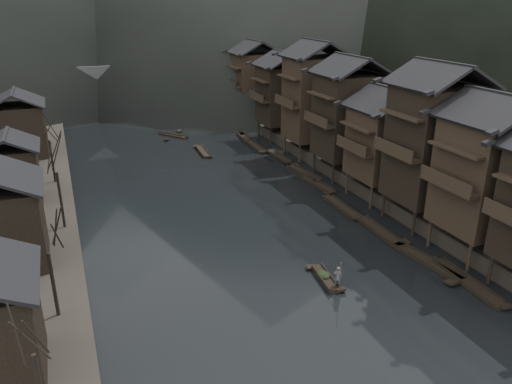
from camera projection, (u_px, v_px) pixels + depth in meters
water at (293, 285)px, 38.97m from camera, size 300.00×300.00×0.00m
right_bank at (377, 123)px, 85.29m from camera, size 40.00×200.00×1.80m
stilt_houses at (357, 107)px, 58.39m from camera, size 9.00×67.60×16.03m
left_houses at (8, 170)px, 47.30m from camera, size 8.10×53.20×8.73m
bare_trees at (46, 190)px, 40.08m from camera, size 3.84×41.64×7.68m
moored_sampans at (297, 172)px, 63.46m from camera, size 2.86×67.65×0.47m
midriver_boats at (155, 126)px, 86.33m from camera, size 11.23×41.92×0.45m
stone_bridge at (138, 83)px, 99.46m from camera, size 40.00×6.00×9.00m
hero_sampan at (325, 278)px, 39.52m from camera, size 1.45×4.50×0.43m
cargo_heap at (324, 271)px, 39.50m from camera, size 0.98×1.28×0.59m
boatman at (338, 274)px, 37.85m from camera, size 0.79×0.72×1.80m
bamboo_pole at (342, 244)px, 36.99m from camera, size 1.27×1.98×3.33m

